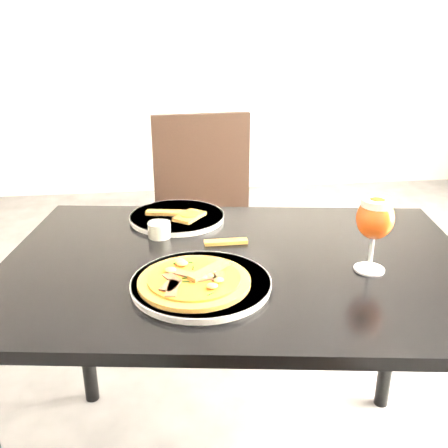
{
  "coord_description": "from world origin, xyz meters",
  "views": [
    {
      "loc": [
        -0.31,
        -1.09,
        1.31
      ],
      "look_at": [
        -0.16,
        0.09,
        0.83
      ],
      "focal_mm": 40.0,
      "sensor_mm": 36.0,
      "label": 1
    }
  ],
  "objects": [
    {
      "name": "dining_table",
      "position": [
        -0.13,
        0.04,
        0.66
      ],
      "size": [
        1.31,
        0.97,
        0.75
      ],
      "rotation": [
        0.0,
        0.0,
        -0.15
      ],
      "color": "black",
      "rests_on": "ground"
    },
    {
      "name": "beer_glass",
      "position": [
        0.18,
        -0.06,
        0.88
      ],
      "size": [
        0.09,
        0.09,
        0.19
      ],
      "color": "silver",
      "rests_on": "dining_table"
    },
    {
      "name": "sauce_cup",
      "position": [
        -0.33,
        0.22,
        0.77
      ],
      "size": [
        0.06,
        0.06,
        0.04
      ],
      "color": "silver",
      "rests_on": "dining_table"
    },
    {
      "name": "chair_far",
      "position": [
        -0.13,
        0.9,
        0.53
      ],
      "size": [
        0.47,
        0.47,
        0.96
      ],
      "rotation": [
        0.0,
        0.0,
        0.07
      ],
      "color": "black",
      "rests_on": "ground"
    },
    {
      "name": "plate_main",
      "position": [
        -0.23,
        -0.09,
        0.76
      ],
      "size": [
        0.39,
        0.39,
        0.02
      ],
      "primitive_type": "cylinder",
      "rotation": [
        0.0,
        0.0,
        0.26
      ],
      "color": "white",
      "rests_on": "dining_table"
    },
    {
      "name": "pizza",
      "position": [
        -0.25,
        -0.1,
        0.78
      ],
      "size": [
        0.25,
        0.25,
        0.03
      ],
      "rotation": [
        0.0,
        0.0,
        0.42
      ],
      "color": "olive",
      "rests_on": "plate_main"
    },
    {
      "name": "crust_scraps",
      "position": [
        -0.26,
        0.33,
        0.77
      ],
      "size": [
        0.19,
        0.13,
        0.01
      ],
      "rotation": [
        0.0,
        0.0,
        0.23
      ],
      "color": "olive",
      "rests_on": "plate_second"
    },
    {
      "name": "loose_crust",
      "position": [
        -0.15,
        0.15,
        0.75
      ],
      "size": [
        0.12,
        0.03,
        0.01
      ],
      "primitive_type": "cube",
      "rotation": [
        0.0,
        0.0,
        0.02
      ],
      "color": "olive",
      "rests_on": "dining_table"
    },
    {
      "name": "plate_second",
      "position": [
        -0.27,
        0.35,
        0.76
      ],
      "size": [
        0.35,
        0.35,
        0.02
      ],
      "primitive_type": "cylinder",
      "rotation": [
        0.0,
        0.0,
        0.27
      ],
      "color": "white",
      "rests_on": "dining_table"
    }
  ]
}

